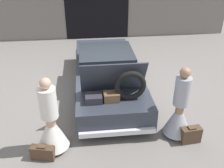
{
  "coord_description": "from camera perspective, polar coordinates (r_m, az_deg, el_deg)",
  "views": [
    {
      "loc": [
        -0.62,
        -6.91,
        4.05
      ],
      "look_at": [
        0.0,
        -1.31,
        0.9
      ],
      "focal_mm": 42.0,
      "sensor_mm": 36.0,
      "label": 1
    }
  ],
  "objects": [
    {
      "name": "person_left",
      "position": [
        5.69,
        -13.11,
        -8.78
      ],
      "size": [
        0.69,
        0.69,
        1.74
      ],
      "rotation": [
        0.0,
        0.0,
        -1.75
      ],
      "color": "tan",
      "rests_on": "ground_plane"
    },
    {
      "name": "person_right",
      "position": [
        6.1,
        14.4,
        -6.06
      ],
      "size": [
        0.65,
        0.65,
        1.74
      ],
      "rotation": [
        0.0,
        0.0,
        1.8
      ],
      "color": "#997051",
      "rests_on": "ground_plane"
    },
    {
      "name": "suitcase_beside_left_person",
      "position": [
        5.79,
        -14.83,
        -14.25
      ],
      "size": [
        0.52,
        0.28,
        0.34
      ],
      "color": "#473323",
      "rests_on": "ground_plane"
    },
    {
      "name": "suitcase_beside_right_person",
      "position": [
        6.22,
        16.73,
        -10.54
      ],
      "size": [
        0.47,
        0.25,
        0.41
      ],
      "color": "#473323",
      "rests_on": "ground_plane"
    },
    {
      "name": "garage_wall_back",
      "position": [
        12.0,
        -3.34,
        16.39
      ],
      "size": [
        12.0,
        0.14,
        2.8
      ],
      "color": "slate",
      "rests_on": "ground_plane"
    },
    {
      "name": "car",
      "position": [
        7.76,
        -1.05,
        2.38
      ],
      "size": [
        1.84,
        4.85,
        1.64
      ],
      "color": "#2D333D",
      "rests_on": "ground_plane"
    },
    {
      "name": "ground_plane",
      "position": [
        8.03,
        -1.03,
        -1.06
      ],
      "size": [
        40.0,
        40.0,
        0.0
      ],
      "primitive_type": "plane",
      "color": "slate"
    }
  ]
}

